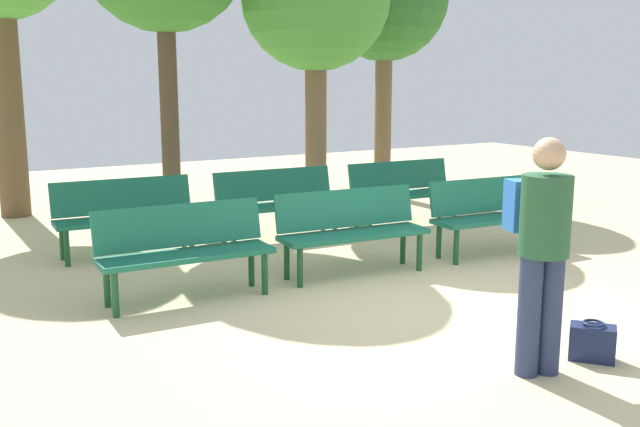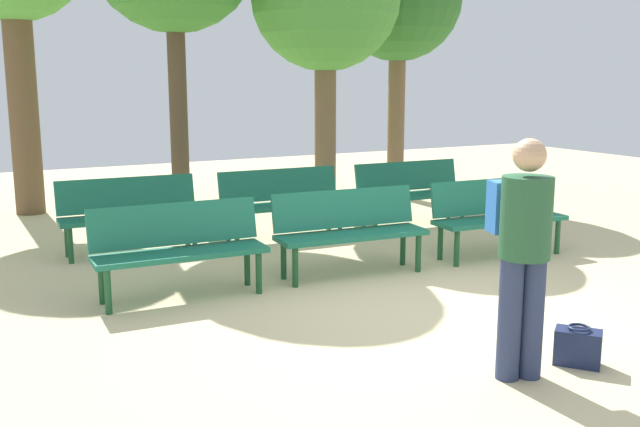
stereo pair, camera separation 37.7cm
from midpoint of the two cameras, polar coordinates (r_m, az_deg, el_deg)
name	(u,v)px [view 1 (the left image)]	position (r m, az deg, el deg)	size (l,w,h in m)	color
ground_plane	(448,317)	(6.40, 8.31, -8.01)	(24.00, 24.00, 0.00)	beige
bench_r0_c0	(184,246)	(6.85, -12.16, -2.50)	(1.62, 0.54, 0.87)	#19664C
bench_r0_c1	(351,226)	(7.55, 1.04, -1.01)	(1.63, 0.59, 0.87)	#19664C
bench_r0_c2	(493,211)	(8.60, 12.23, 0.20)	(1.63, 0.58, 0.87)	#19664C
bench_r1_c0	(125,212)	(8.69, -16.23, 0.12)	(1.62, 0.56, 0.87)	#19664C
bench_r1_c1	(278,199)	(9.22, -4.50, 1.11)	(1.62, 0.54, 0.87)	#19664C
bench_r1_c2	(404,189)	(10.10, 5.51, 1.95)	(1.62, 0.54, 0.87)	#19664C
visitor_with_backpack	(541,242)	(5.11, 14.97, -2.17)	(0.45, 0.59, 1.65)	navy
handbag	(592,342)	(5.67, 18.79, -9.54)	(0.34, 0.36, 0.29)	#192347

